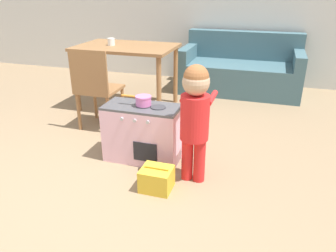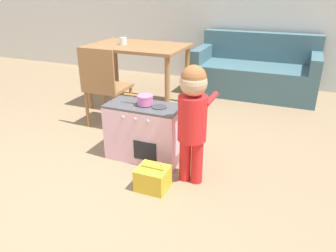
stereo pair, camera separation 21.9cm
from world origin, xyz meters
name	(u,v)px [view 1 (the left image)]	position (x,y,z in m)	size (l,w,h in m)	color
ground_plane	(76,206)	(0.00, 0.00, 0.00)	(16.00, 16.00, 0.00)	#8E7556
play_kitchen	(143,133)	(0.21, 0.80, 0.25)	(0.66, 0.33, 0.52)	#EAB2C6
toy_pot	(143,100)	(0.22, 0.80, 0.56)	(0.27, 0.14, 0.08)	pink
child_figure	(195,111)	(0.72, 0.60, 0.60)	(0.24, 0.39, 0.94)	red
toy_basket	(157,179)	(0.48, 0.38, 0.09)	(0.24, 0.21, 0.19)	gold
dining_table	(127,54)	(-0.48, 2.04, 0.67)	(1.18, 0.79, 0.78)	olive
dining_chair_near	(96,87)	(-0.51, 1.30, 0.47)	(0.41, 0.41, 0.88)	olive
couch	(241,70)	(0.80, 3.18, 0.30)	(1.68, 0.87, 0.82)	#426670
cup_on_table	(111,42)	(-0.66, 2.00, 0.82)	(0.09, 0.09, 0.09)	white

